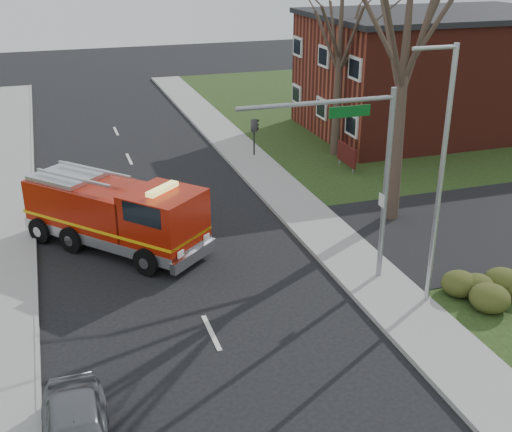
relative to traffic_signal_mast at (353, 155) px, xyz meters
name	(u,v)px	position (x,y,z in m)	size (l,w,h in m)	color
ground	(211,333)	(-5.21, -1.50, -4.71)	(120.00, 120.00, 0.00)	black
sidewalk_right	(392,298)	(0.99, -1.50, -4.63)	(2.40, 80.00, 0.15)	gray
brick_building	(436,72)	(13.79, 16.50, -1.05)	(15.40, 10.40, 7.25)	maroon
health_center_sign	(347,155)	(5.29, 11.00, -3.83)	(0.12, 2.00, 1.40)	#481210
hedge_corner	(484,286)	(3.79, -2.50, -4.13)	(2.80, 2.00, 0.90)	#323D16
bare_tree_near	(406,43)	(4.29, 4.50, 2.71)	(6.00, 6.00, 12.00)	#382A21
bare_tree_far	(340,37)	(5.79, 13.50, 1.78)	(5.25, 5.25, 10.50)	#382A21
traffic_signal_mast	(353,155)	(0.00, 0.00, 0.00)	(5.29, 0.18, 6.80)	gray
streetlight_pole	(440,173)	(1.93, -2.00, -0.16)	(1.48, 0.16, 8.40)	#B7BABF
fire_engine	(117,216)	(-7.10, 5.46, -3.37)	(6.71, 7.14, 2.95)	#981707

